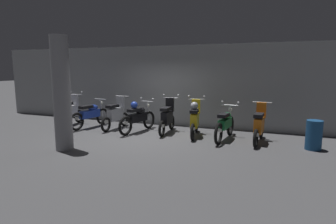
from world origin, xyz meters
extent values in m
plane|color=#4C4C4F|center=(0.00, 0.00, 0.00)|extent=(80.00, 80.00, 0.00)
cube|color=gray|center=(0.00, 2.40, 1.52)|extent=(16.00, 0.30, 3.05)
torus|color=black|center=(-3.54, 1.36, 0.27)|extent=(0.12, 0.53, 0.53)
torus|color=black|center=(-3.47, 0.21, 0.27)|extent=(0.12, 0.53, 0.53)
cube|color=silver|center=(-3.50, 0.79, 0.54)|extent=(0.26, 0.75, 0.44)
cube|color=silver|center=(-3.52, 1.13, 0.94)|extent=(0.29, 0.14, 0.48)
cube|color=black|center=(-3.49, 0.62, 0.85)|extent=(0.27, 0.53, 0.10)
cylinder|color=#B7BABF|center=(-3.53, 1.27, 1.16)|extent=(0.56, 0.07, 0.04)
sphere|color=#B7BABF|center=(-3.79, 1.25, 1.26)|extent=(0.07, 0.07, 0.07)
sphere|color=#B7BABF|center=(-3.27, 1.28, 1.26)|extent=(0.07, 0.07, 0.07)
cylinder|color=#B7BABF|center=(-3.53, 1.31, 0.69)|extent=(0.06, 0.15, 0.85)
sphere|color=silver|center=(-3.53, 1.31, 1.01)|extent=(0.12, 0.12, 0.12)
cube|color=white|center=(-3.47, 0.23, 0.36)|extent=(0.16, 0.02, 0.10)
sphere|color=#1E389E|center=(-3.49, 0.62, 1.02)|extent=(0.24, 0.24, 0.24)
torus|color=black|center=(-2.39, 1.36, 0.33)|extent=(0.20, 0.66, 0.65)
torus|color=black|center=(-2.61, 0.08, 0.33)|extent=(0.20, 0.66, 0.65)
cube|color=#1E389E|center=(-2.50, 0.72, 0.52)|extent=(0.36, 0.86, 0.28)
ellipsoid|color=#1E389E|center=(-2.47, 0.88, 0.73)|extent=(0.33, 0.48, 0.22)
cube|color=black|center=(-2.53, 0.54, 0.80)|extent=(0.32, 0.55, 0.10)
cylinder|color=#B7BABF|center=(-2.41, 1.26, 1.02)|extent=(0.56, 0.13, 0.04)
cylinder|color=#B7BABF|center=(-2.40, 1.31, 0.65)|extent=(0.08, 0.17, 0.65)
sphere|color=silver|center=(-2.40, 1.31, 0.87)|extent=(0.12, 0.12, 0.12)
cube|color=white|center=(-2.60, 0.11, 0.43)|extent=(0.16, 0.04, 0.10)
torus|color=black|center=(-1.47, 1.43, 0.27)|extent=(0.12, 0.53, 0.53)
torus|color=black|center=(-1.53, 0.28, 0.27)|extent=(0.12, 0.53, 0.53)
cube|color=#9EA0A8|center=(-1.50, 0.85, 0.54)|extent=(0.26, 0.75, 0.44)
cube|color=#9EA0A8|center=(-1.48, 1.20, 0.94)|extent=(0.29, 0.13, 0.48)
cube|color=black|center=(-1.51, 0.69, 0.85)|extent=(0.27, 0.53, 0.10)
cylinder|color=#B7BABF|center=(-1.47, 1.34, 1.16)|extent=(0.56, 0.07, 0.04)
cylinder|color=#B7BABF|center=(-1.47, 1.38, 0.69)|extent=(0.06, 0.15, 0.85)
sphere|color=silver|center=(-1.47, 1.38, 1.01)|extent=(0.12, 0.12, 0.12)
cube|color=white|center=(-1.53, 0.30, 0.36)|extent=(0.16, 0.02, 0.10)
torus|color=black|center=(-0.37, 1.33, 0.33)|extent=(0.21, 0.66, 0.65)
torus|color=black|center=(-0.63, 0.05, 0.33)|extent=(0.21, 0.66, 0.65)
cube|color=black|center=(-0.50, 0.69, 0.52)|extent=(0.38, 0.86, 0.28)
ellipsoid|color=black|center=(-0.47, 0.85, 0.73)|extent=(0.34, 0.48, 0.22)
cube|color=black|center=(-0.54, 0.51, 0.80)|extent=(0.34, 0.56, 0.10)
cylinder|color=#B7BABF|center=(-0.39, 1.23, 1.02)|extent=(0.56, 0.14, 0.04)
sphere|color=#B7BABF|center=(-0.65, 1.28, 1.12)|extent=(0.07, 0.07, 0.07)
sphere|color=#B7BABF|center=(-0.14, 1.18, 1.12)|extent=(0.07, 0.07, 0.07)
cylinder|color=#B7BABF|center=(-0.38, 1.28, 0.65)|extent=(0.09, 0.17, 0.65)
sphere|color=silver|center=(-0.38, 1.28, 0.87)|extent=(0.12, 0.12, 0.12)
cube|color=white|center=(-0.62, 0.08, 0.43)|extent=(0.16, 0.04, 0.10)
sphere|color=#1E389E|center=(-0.54, 0.51, 0.97)|extent=(0.24, 0.24, 0.24)
torus|color=black|center=(0.46, 1.48, 0.27)|extent=(0.13, 0.54, 0.53)
torus|color=black|center=(0.54, 0.34, 0.27)|extent=(0.13, 0.54, 0.53)
cube|color=black|center=(0.50, 0.91, 0.54)|extent=(0.28, 0.75, 0.44)
cube|color=black|center=(0.47, 1.25, 0.94)|extent=(0.29, 0.14, 0.48)
cube|color=black|center=(0.51, 0.75, 0.85)|extent=(0.28, 0.54, 0.10)
cylinder|color=#B7BABF|center=(0.46, 1.39, 1.16)|extent=(0.56, 0.08, 0.04)
sphere|color=#B7BABF|center=(0.20, 1.37, 1.26)|extent=(0.07, 0.07, 0.07)
sphere|color=#B7BABF|center=(0.72, 1.41, 1.26)|extent=(0.07, 0.07, 0.07)
cylinder|color=#B7BABF|center=(0.46, 1.44, 0.69)|extent=(0.07, 0.15, 0.85)
sphere|color=silver|center=(0.46, 1.44, 1.01)|extent=(0.12, 0.12, 0.12)
cube|color=white|center=(0.54, 0.36, 0.36)|extent=(0.16, 0.02, 0.10)
torus|color=black|center=(1.41, 1.39, 0.27)|extent=(0.18, 0.54, 0.53)
torus|color=black|center=(1.60, 0.25, 0.27)|extent=(0.18, 0.54, 0.53)
cube|color=gold|center=(1.50, 0.82, 0.54)|extent=(0.34, 0.76, 0.44)
cube|color=gold|center=(1.44, 1.16, 0.94)|extent=(0.30, 0.16, 0.48)
cube|color=black|center=(1.53, 0.66, 0.85)|extent=(0.32, 0.55, 0.10)
cylinder|color=#B7BABF|center=(1.42, 1.30, 1.16)|extent=(0.56, 0.13, 0.04)
sphere|color=#B7BABF|center=(1.16, 1.25, 1.26)|extent=(0.07, 0.07, 0.07)
sphere|color=#B7BABF|center=(1.68, 1.34, 1.26)|extent=(0.07, 0.07, 0.07)
cylinder|color=#B7BABF|center=(1.41, 1.34, 0.69)|extent=(0.08, 0.15, 0.85)
sphere|color=silver|center=(1.41, 1.34, 1.01)|extent=(0.12, 0.12, 0.12)
cube|color=white|center=(1.59, 0.28, 0.36)|extent=(0.16, 0.04, 0.10)
sphere|color=#9EA0A8|center=(1.53, 0.66, 1.02)|extent=(0.24, 0.24, 0.24)
torus|color=black|center=(2.57, 1.34, 0.33)|extent=(0.16, 0.66, 0.65)
torus|color=black|center=(2.43, 0.05, 0.33)|extent=(0.16, 0.66, 0.65)
cube|color=#197238|center=(2.50, 0.69, 0.52)|extent=(0.31, 0.85, 0.28)
ellipsoid|color=#197238|center=(2.52, 0.85, 0.73)|extent=(0.31, 0.47, 0.22)
cube|color=black|center=(2.48, 0.51, 0.80)|extent=(0.29, 0.54, 0.10)
cylinder|color=#B7BABF|center=(2.56, 1.23, 1.02)|extent=(0.56, 0.10, 0.04)
sphere|color=#B7BABF|center=(2.30, 1.26, 1.12)|extent=(0.07, 0.07, 0.07)
sphere|color=#B7BABF|center=(2.82, 1.21, 1.12)|extent=(0.07, 0.07, 0.07)
cylinder|color=#B7BABF|center=(2.56, 1.29, 0.65)|extent=(0.07, 0.16, 0.65)
sphere|color=silver|center=(2.56, 1.29, 0.87)|extent=(0.12, 0.12, 0.12)
cube|color=white|center=(2.43, 0.07, 0.43)|extent=(0.16, 0.03, 0.10)
torus|color=black|center=(3.54, 1.27, 0.27)|extent=(0.13, 0.54, 0.53)
torus|color=black|center=(3.46, 0.12, 0.27)|extent=(0.13, 0.54, 0.53)
cube|color=orange|center=(3.50, 0.70, 0.54)|extent=(0.28, 0.75, 0.44)
cube|color=orange|center=(3.53, 1.04, 0.94)|extent=(0.29, 0.14, 0.48)
cube|color=black|center=(3.49, 0.54, 0.85)|extent=(0.28, 0.54, 0.10)
cylinder|color=#B7BABF|center=(3.54, 1.18, 1.16)|extent=(0.56, 0.08, 0.04)
cylinder|color=#B7BABF|center=(3.54, 1.22, 0.69)|extent=(0.07, 0.15, 0.85)
sphere|color=silver|center=(3.54, 1.22, 1.01)|extent=(0.12, 0.12, 0.12)
cube|color=white|center=(3.46, 0.15, 0.36)|extent=(0.16, 0.02, 0.10)
cylinder|color=gray|center=(-1.37, -1.95, 1.52)|extent=(0.47, 0.47, 3.05)
cylinder|color=navy|center=(4.94, 0.50, 0.40)|extent=(0.42, 0.42, 0.81)
camera|label=1|loc=(3.91, -7.84, 2.20)|focal=30.01mm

